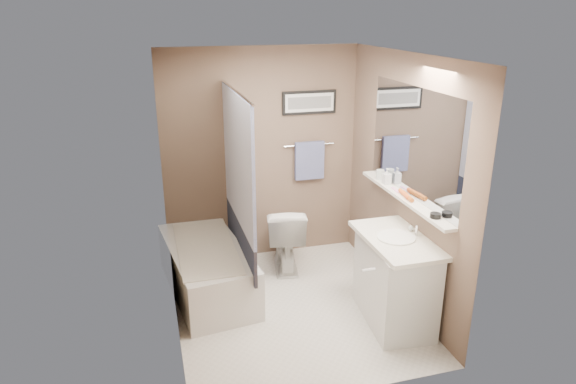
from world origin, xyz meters
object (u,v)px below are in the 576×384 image
object	(u,v)px
glass_jar	(380,175)
candle_bowl_near	(435,216)
hair_brush_back	(404,194)
bathtub	(207,269)
soap_bottle	(387,176)
hair_brush_front	(408,196)
toilet	(285,236)
vanity	(395,281)

from	to	relation	value
glass_jar	candle_bowl_near	bearing A→B (deg)	-90.00
candle_bowl_near	hair_brush_back	distance (m)	0.54
bathtub	soap_bottle	distance (m)	2.05
hair_brush_front	soap_bottle	distance (m)	0.44
toilet	soap_bottle	world-z (taller)	soap_bottle
bathtub	vanity	distance (m)	1.88
bathtub	candle_bowl_near	distance (m)	2.35
hair_brush_front	glass_jar	distance (m)	0.59
toilet	soap_bottle	bearing A→B (deg)	154.37
hair_brush_front	glass_jar	xyz separation A→B (m)	(0.00, 0.59, 0.03)
hair_brush_front	soap_bottle	world-z (taller)	soap_bottle
glass_jar	soap_bottle	xyz separation A→B (m)	(0.00, -0.15, 0.03)
candle_bowl_near	bathtub	bearing A→B (deg)	145.19
toilet	candle_bowl_near	size ratio (longest dim) A/B	8.25
bathtub	toilet	xyz separation A→B (m)	(0.91, 0.31, 0.12)
toilet	candle_bowl_near	bearing A→B (deg)	129.74
vanity	soap_bottle	world-z (taller)	soap_bottle
candle_bowl_near	hair_brush_back	world-z (taller)	hair_brush_back
bathtub	toilet	distance (m)	0.97
vanity	hair_brush_front	xyz separation A→B (m)	(0.19, 0.22, 0.74)
glass_jar	soap_bottle	world-z (taller)	soap_bottle
vanity	candle_bowl_near	distance (m)	0.80
glass_jar	bathtub	bearing A→B (deg)	174.36
bathtub	hair_brush_front	distance (m)	2.13
hair_brush_back	hair_brush_front	bearing A→B (deg)	-90.00
soap_bottle	vanity	bearing A→B (deg)	-105.74
vanity	hair_brush_front	world-z (taller)	hair_brush_front
hair_brush_back	vanity	bearing A→B (deg)	-123.38
candle_bowl_near	hair_brush_back	bearing A→B (deg)	90.00
bathtub	hair_brush_front	xyz separation A→B (m)	(1.79, -0.76, 0.89)
vanity	glass_jar	xyz separation A→B (m)	(0.19, 0.80, 0.77)
hair_brush_back	soap_bottle	xyz separation A→B (m)	(0.00, 0.38, 0.06)
bathtub	toilet	size ratio (longest dim) A/B	2.02
hair_brush_front	candle_bowl_near	bearing A→B (deg)	-90.00
toilet	soap_bottle	size ratio (longest dim) A/B	4.68
candle_bowl_near	hair_brush_back	xyz separation A→B (m)	(0.00, 0.54, 0.00)
vanity	glass_jar	distance (m)	1.13
hair_brush_front	hair_brush_back	world-z (taller)	same
glass_jar	vanity	bearing A→B (deg)	-102.95
bathtub	vanity	xyz separation A→B (m)	(1.60, -0.98, 0.15)
hair_brush_back	toilet	bearing A→B (deg)	130.94
vanity	hair_brush_back	world-z (taller)	hair_brush_back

